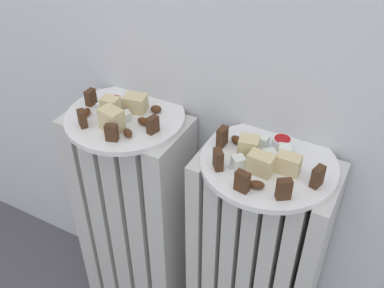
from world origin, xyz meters
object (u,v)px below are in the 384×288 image
jam_bowl_right (282,142)px  radiator_left (137,224)px  radiator_right (254,274)px  fork (254,156)px  plate_left (125,117)px  plate_right (269,163)px  jam_bowl_left (114,102)px

jam_bowl_right → radiator_left: bearing=-171.5°
radiator_right → fork: (-0.03, -0.00, 0.35)m
plate_left → plate_right: bearing=0.0°
plate_right → jam_bowl_right: (0.01, 0.05, 0.02)m
radiator_left → plate_left: (-0.00, -0.00, 0.35)m
plate_left → jam_bowl_left: size_ratio=6.68×
jam_bowl_left → jam_bowl_right: (0.39, 0.03, 0.00)m
plate_left → jam_bowl_right: (0.35, 0.05, 0.02)m
radiator_left → radiator_right: (0.34, -0.00, -0.00)m
radiator_left → fork: (0.31, -0.00, 0.35)m
jam_bowl_left → fork: size_ratio=0.39×
jam_bowl_left → fork: bearing=-3.8°
jam_bowl_right → fork: jam_bowl_right is taller
fork → jam_bowl_right: bearing=55.0°
radiator_right → plate_left: plate_left is taller
radiator_right → fork: 0.36m
jam_bowl_left → plate_left: bearing=-26.0°
radiator_right → plate_right: plate_right is taller
radiator_left → plate_left: plate_left is taller
radiator_left → jam_bowl_right: 0.51m
jam_bowl_right → fork: (-0.04, -0.05, -0.01)m
plate_left → plate_right: same height
plate_left → jam_bowl_left: bearing=154.0°
plate_right → jam_bowl_left: size_ratio=6.68×
jam_bowl_left → fork: jam_bowl_left is taller
radiator_left → plate_right: bearing=-0.0°
radiator_right → plate_left: 0.49m
plate_left → fork: size_ratio=2.63×
jam_bowl_right → radiator_right: bearing=-97.4°
plate_right → plate_left: bearing=180.0°
plate_right → fork: bearing=-176.0°
radiator_left → jam_bowl_right: bearing=8.5°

